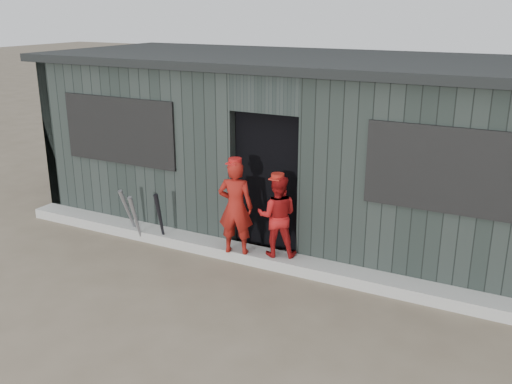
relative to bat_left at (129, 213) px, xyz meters
The scene contains 9 objects.
ground 2.70m from the bat_left, 39.23° to the right, with size 80.00×80.00×0.00m, color brown.
curb 2.10m from the bat_left, ahead, with size 8.00×0.36×0.15m, color #ABACA6.
bat_left is the anchor object (origin of this frame).
bat_mid 0.25m from the bat_left, 28.07° to the right, with size 0.07×0.07×0.76m, color gray.
bat_right 0.58m from the bat_left, ahead, with size 0.07×0.07×0.80m, color black.
player_red_left 1.87m from the bat_left, ahead, with size 0.47×0.31×1.28m, color maroon.
player_red_right 2.38m from the bat_left, ahead, with size 0.54×0.42×1.10m, color #AC1515.
player_grey_back 2.56m from the bat_left, 14.81° to the left, with size 0.59×0.38×1.20m, color #B9B9B9.
dugout 2.89m from the bat_left, 41.32° to the left, with size 8.30×3.30×2.62m.
Camera 1 is at (3.27, -4.48, 3.30)m, focal length 40.00 mm.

